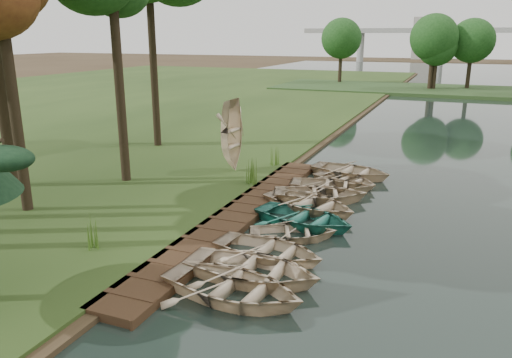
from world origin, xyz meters
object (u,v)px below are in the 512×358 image
at_px(rowboat_0, 233,284).
at_px(rowboat_1, 252,267).
at_px(boardwalk, 239,215).
at_px(rowboat_2, 269,248).
at_px(stored_rowboat, 234,163).

distance_m(rowboat_0, rowboat_1, 1.15).
distance_m(boardwalk, rowboat_2, 3.89).
relative_size(rowboat_0, rowboat_1, 1.00).
height_order(boardwalk, stored_rowboat, stored_rowboat).
height_order(rowboat_0, rowboat_1, rowboat_1).
distance_m(rowboat_0, stored_rowboat, 12.17).
bearing_deg(rowboat_1, stored_rowboat, 28.09).
height_order(rowboat_2, stored_rowboat, stored_rowboat).
distance_m(rowboat_1, rowboat_2, 1.49).
bearing_deg(boardwalk, rowboat_0, -67.48).
bearing_deg(rowboat_0, rowboat_2, 5.94).
xyz_separation_m(rowboat_1, stored_rowboat, (-5.13, 9.91, 0.20)).
height_order(boardwalk, rowboat_2, rowboat_2).
height_order(rowboat_0, stored_rowboat, stored_rowboat).
distance_m(boardwalk, rowboat_0, 6.20).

